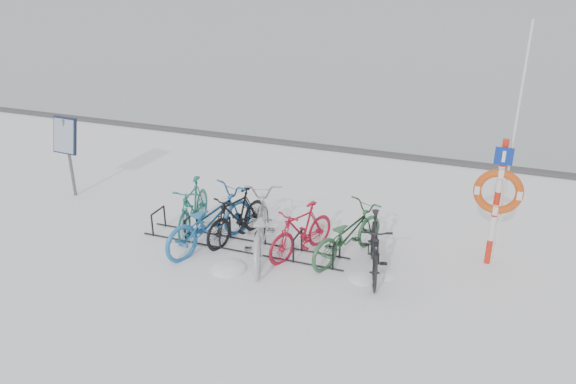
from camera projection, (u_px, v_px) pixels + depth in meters
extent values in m
plane|color=white|center=(243.00, 246.00, 10.44)|extent=(900.00, 900.00, 0.00)
cube|color=#3F3F42|center=(332.00, 148.00, 15.50)|extent=(400.00, 0.25, 0.10)
cylinder|color=black|center=(152.00, 226.00, 10.74)|extent=(0.04, 0.04, 0.44)
cylinder|color=black|center=(165.00, 216.00, 11.12)|extent=(0.04, 0.04, 0.44)
cylinder|color=black|center=(158.00, 211.00, 10.85)|extent=(0.04, 0.44, 0.04)
cylinder|color=black|center=(185.00, 232.00, 10.51)|extent=(0.04, 0.04, 0.44)
cylinder|color=black|center=(197.00, 222.00, 10.89)|extent=(0.04, 0.04, 0.44)
cylinder|color=black|center=(190.00, 216.00, 10.62)|extent=(0.04, 0.44, 0.04)
cylinder|color=black|center=(220.00, 238.00, 10.28)|extent=(0.04, 0.04, 0.44)
cylinder|color=black|center=(230.00, 228.00, 10.66)|extent=(0.04, 0.04, 0.44)
cylinder|color=black|center=(224.00, 222.00, 10.38)|extent=(0.04, 0.44, 0.04)
cylinder|color=black|center=(256.00, 244.00, 10.05)|extent=(0.04, 0.04, 0.44)
cylinder|color=black|center=(265.00, 234.00, 10.43)|extent=(0.04, 0.04, 0.44)
cylinder|color=black|center=(260.00, 228.00, 10.15)|extent=(0.04, 0.44, 0.04)
cylinder|color=black|center=(293.00, 251.00, 9.82)|extent=(0.04, 0.04, 0.44)
cylinder|color=black|center=(302.00, 240.00, 10.20)|extent=(0.04, 0.04, 0.44)
cylinder|color=black|center=(298.00, 235.00, 9.92)|extent=(0.04, 0.44, 0.04)
cylinder|color=black|center=(333.00, 259.00, 9.59)|extent=(0.04, 0.04, 0.44)
cylinder|color=black|center=(340.00, 247.00, 9.97)|extent=(0.04, 0.04, 0.44)
cylinder|color=black|center=(337.00, 242.00, 9.69)|extent=(0.04, 0.44, 0.04)
cylinder|color=black|center=(238.00, 251.00, 10.24)|extent=(4.00, 0.03, 0.03)
cylinder|color=black|center=(248.00, 240.00, 10.62)|extent=(4.00, 0.03, 0.03)
cylinder|color=#595B5E|center=(70.00, 158.00, 12.30)|extent=(0.07, 0.07, 1.75)
cube|color=black|center=(65.00, 135.00, 12.06)|extent=(0.62, 0.27, 0.79)
cube|color=#8C99AD|center=(64.00, 136.00, 12.03)|extent=(0.56, 0.20, 0.71)
cylinder|color=red|center=(488.00, 251.00, 9.81)|extent=(0.10, 0.10, 0.45)
cylinder|color=silver|center=(492.00, 228.00, 9.63)|extent=(0.10, 0.10, 0.45)
cylinder|color=red|center=(496.00, 204.00, 9.45)|extent=(0.10, 0.10, 0.45)
cylinder|color=silver|center=(500.00, 179.00, 9.27)|extent=(0.10, 0.10, 0.45)
cylinder|color=red|center=(504.00, 153.00, 9.09)|extent=(0.10, 0.10, 0.45)
torus|color=#C54712|center=(498.00, 192.00, 9.27)|extent=(0.80, 0.13, 0.80)
cube|color=navy|center=(504.00, 156.00, 9.03)|extent=(0.29, 0.03, 0.29)
cylinder|color=silver|center=(511.00, 151.00, 9.09)|extent=(0.04, 0.04, 4.14)
imported|color=#1B675D|center=(193.00, 205.00, 10.89)|extent=(0.79, 1.78, 1.04)
imported|color=#2064A6|center=(210.00, 218.00, 10.27)|extent=(1.39, 2.24, 1.11)
imported|color=black|center=(237.00, 214.00, 10.55)|extent=(0.93, 1.73, 1.00)
imported|color=#ABAFB3|center=(259.00, 226.00, 9.94)|extent=(1.45, 2.33, 1.15)
imported|color=#A7132A|center=(301.00, 229.00, 10.02)|extent=(1.08, 1.66, 0.97)
imported|color=#2C5E39|center=(348.00, 232.00, 9.90)|extent=(1.36, 1.98, 0.99)
imported|color=black|center=(375.00, 244.00, 9.42)|extent=(0.91, 1.82, 1.05)
ellipsoid|color=white|center=(229.00, 269.00, 9.70)|extent=(0.63, 0.63, 0.22)
ellipsoid|color=white|center=(363.00, 278.00, 9.42)|extent=(0.50, 0.50, 0.18)
ellipsoid|color=white|center=(289.00, 245.00, 10.48)|extent=(0.34, 0.34, 0.12)
ellipsoid|color=white|center=(212.00, 220.00, 11.45)|extent=(0.38, 0.38, 0.13)
ellipsoid|color=white|center=(385.00, 275.00, 9.52)|extent=(0.41, 0.41, 0.14)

